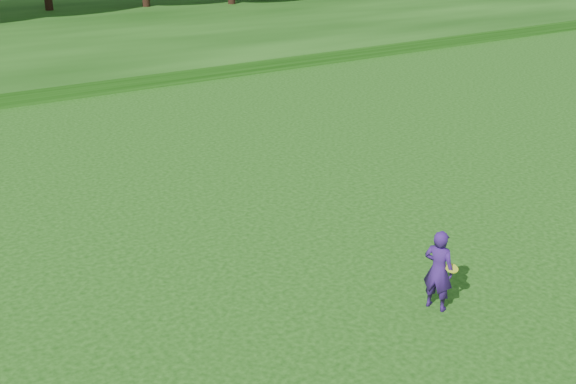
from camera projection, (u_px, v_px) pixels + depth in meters
ground at (246, 357)px, 12.85m from camera, size 140.00×140.00×0.00m
walking_path at (7, 101)px, 28.60m from camera, size 130.00×1.60×0.04m
woman at (438, 270)px, 14.07m from camera, size 0.62×0.73×1.69m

